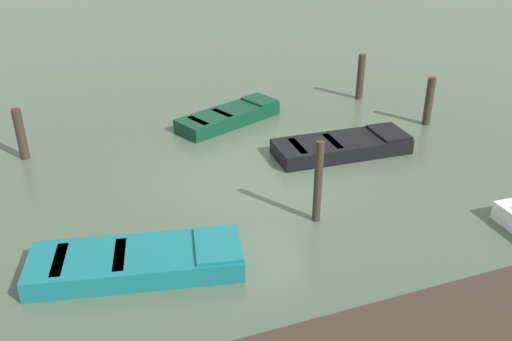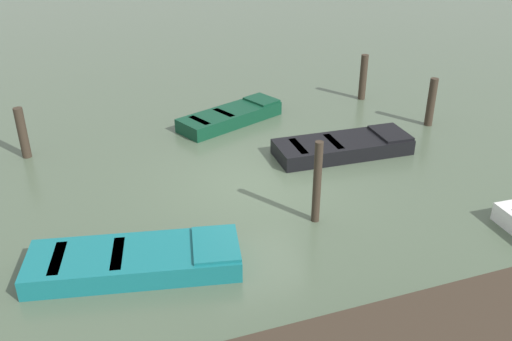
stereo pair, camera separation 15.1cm
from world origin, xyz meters
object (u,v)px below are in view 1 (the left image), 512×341
(mooring_piling_near_left, at_px, (429,101))
(mooring_piling_mid_right, at_px, (318,182))
(rowboat_black, at_px, (343,146))
(rowboat_dark_green, at_px, (229,116))
(rowboat_teal, at_px, (138,261))
(mooring_piling_mid_left, at_px, (361,77))
(mooring_piling_center, at_px, (21,134))

(mooring_piling_near_left, relative_size, mooring_piling_mid_right, 0.78)
(mooring_piling_near_left, height_order, mooring_piling_mid_right, mooring_piling_mid_right)
(rowboat_black, bearing_deg, rowboat_dark_green, 127.45)
(rowboat_teal, distance_m, mooring_piling_mid_left, 11.00)
(rowboat_dark_green, relative_size, mooring_piling_mid_right, 1.87)
(rowboat_black, relative_size, rowboat_dark_green, 1.05)
(mooring_piling_center, bearing_deg, rowboat_black, 164.00)
(rowboat_teal, xyz_separation_m, mooring_piling_mid_left, (-8.29, -7.20, 0.54))
(mooring_piling_near_left, bearing_deg, rowboat_teal, 26.34)
(rowboat_dark_green, relative_size, mooring_piling_mid_left, 2.28)
(mooring_piling_center, bearing_deg, mooring_piling_mid_left, -172.24)
(mooring_piling_near_left, bearing_deg, mooring_piling_mid_left, -72.41)
(rowboat_black, relative_size, mooring_piling_mid_right, 1.96)
(mooring_piling_near_left, bearing_deg, rowboat_dark_green, -19.15)
(rowboat_teal, height_order, mooring_piling_mid_left, mooring_piling_mid_left)
(rowboat_teal, relative_size, mooring_piling_mid_left, 2.68)
(rowboat_teal, xyz_separation_m, mooring_piling_near_left, (-9.14, -4.53, 0.51))
(rowboat_black, bearing_deg, mooring_piling_mid_right, -124.98)
(rowboat_dark_green, xyz_separation_m, mooring_piling_mid_right, (-0.28, 5.88, 0.71))
(rowboat_teal, bearing_deg, mooring_piling_mid_right, 18.24)
(rowboat_black, relative_size, mooring_piling_mid_left, 2.40)
(rowboat_black, xyz_separation_m, mooring_piling_mid_left, (-2.45, -3.75, 0.54))
(rowboat_teal, relative_size, mooring_piling_near_left, 2.79)
(rowboat_teal, distance_m, rowboat_dark_green, 7.38)
(mooring_piling_center, distance_m, mooring_piling_near_left, 11.43)
(rowboat_teal, distance_m, mooring_piling_center, 6.20)
(rowboat_black, distance_m, rowboat_dark_green, 3.78)
(mooring_piling_mid_right, bearing_deg, mooring_piling_mid_left, -124.02)
(mooring_piling_near_left, distance_m, mooring_piling_mid_right, 6.61)
(rowboat_teal, xyz_separation_m, mooring_piling_mid_right, (-3.83, -0.59, 0.71))
(mooring_piling_mid_left, bearing_deg, mooring_piling_center, 7.76)
(mooring_piling_center, bearing_deg, rowboat_teal, 111.04)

